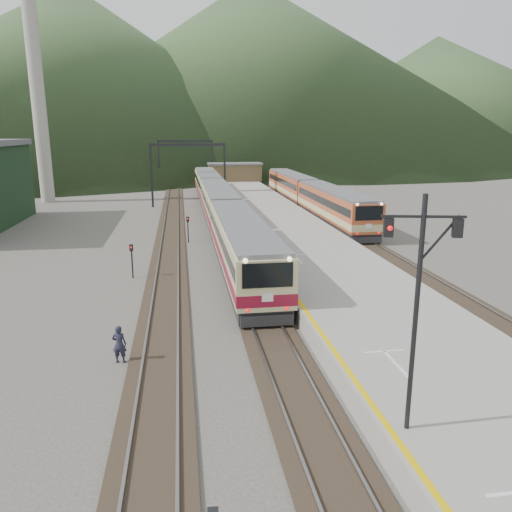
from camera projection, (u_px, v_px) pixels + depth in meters
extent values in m
cube|color=black|center=(221.00, 226.00, 50.75)|extent=(2.60, 200.00, 0.12)
cube|color=slate|center=(214.00, 225.00, 50.62)|extent=(0.10, 200.00, 0.14)
cube|color=slate|center=(228.00, 225.00, 50.83)|extent=(0.10, 200.00, 0.14)
cube|color=black|center=(171.00, 227.00, 50.03)|extent=(2.60, 200.00, 0.12)
cube|color=slate|center=(164.00, 227.00, 49.90)|extent=(0.10, 200.00, 0.14)
cube|color=slate|center=(178.00, 226.00, 50.11)|extent=(0.10, 200.00, 0.14)
cube|color=black|center=(330.00, 223.00, 52.41)|extent=(2.60, 200.00, 0.12)
cube|color=slate|center=(323.00, 222.00, 52.28)|extent=(0.10, 200.00, 0.14)
cube|color=slate|center=(337.00, 222.00, 52.49)|extent=(0.10, 200.00, 0.14)
cube|color=gray|center=(279.00, 224.00, 49.53)|extent=(8.00, 100.00, 1.00)
cube|color=black|center=(152.00, 176.00, 63.10)|extent=(0.25, 0.25, 8.00)
cube|color=black|center=(225.00, 175.00, 64.44)|extent=(0.25, 0.25, 8.00)
cube|color=black|center=(188.00, 145.00, 62.85)|extent=(9.30, 0.22, 0.35)
cube|color=black|center=(159.00, 163.00, 87.08)|extent=(0.25, 0.25, 8.00)
cube|color=black|center=(212.00, 163.00, 88.43)|extent=(0.25, 0.25, 8.00)
cube|color=black|center=(185.00, 141.00, 86.83)|extent=(9.30, 0.22, 0.35)
cylinder|color=#9E998E|center=(37.00, 87.00, 65.05)|extent=(1.80, 1.80, 30.00)
cube|color=brown|center=(235.00, 173.00, 87.45)|extent=(9.00, 4.00, 2.80)
cube|color=slate|center=(235.00, 164.00, 87.07)|extent=(9.40, 4.40, 0.30)
cone|color=#30441F|center=(76.00, 73.00, 181.61)|extent=(180.00, 180.00, 60.00)
cone|color=#30441F|center=(251.00, 69.00, 228.29)|extent=(220.00, 220.00, 75.00)
cone|color=#30441F|center=(434.00, 96.00, 223.71)|extent=(160.00, 160.00, 50.00)
cube|color=tan|center=(242.00, 245.00, 33.24)|extent=(2.97, 19.97, 3.62)
cube|color=tan|center=(218.00, 203.00, 52.87)|extent=(2.97, 19.97, 3.62)
cube|color=tan|center=(208.00, 184.00, 72.51)|extent=(2.97, 19.97, 3.62)
cube|color=#AB4C28|center=(334.00, 206.00, 50.87)|extent=(2.89, 19.41, 3.52)
cube|color=#AB4C28|center=(291.00, 186.00, 69.97)|extent=(2.89, 19.41, 3.52)
cylinder|color=black|center=(416.00, 318.00, 13.72)|extent=(0.14, 0.14, 6.84)
cube|color=black|center=(424.00, 217.00, 13.04)|extent=(2.17, 0.50, 0.07)
cube|color=black|center=(388.00, 228.00, 13.15)|extent=(0.28, 0.23, 0.50)
cube|color=black|center=(458.00, 228.00, 13.07)|extent=(0.28, 0.23, 0.50)
cylinder|color=black|center=(188.00, 231.00, 43.29)|extent=(0.10, 0.10, 2.00)
cube|color=black|center=(188.00, 219.00, 43.03)|extent=(0.26, 0.22, 0.45)
cylinder|color=black|center=(132.00, 263.00, 32.71)|extent=(0.10, 0.10, 2.00)
cube|color=black|center=(131.00, 248.00, 32.46)|extent=(0.24, 0.19, 0.45)
imported|color=#1F2031|center=(119.00, 344.00, 20.71)|extent=(0.65, 0.48, 1.64)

